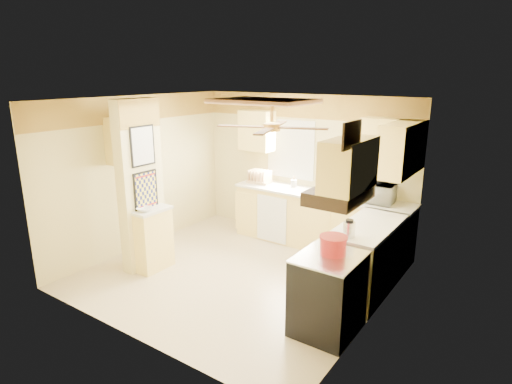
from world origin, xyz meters
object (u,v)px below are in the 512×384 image
Objects in this scene: bowl at (145,209)px; dutch_oven at (333,245)px; microwave at (377,193)px; kettle at (349,229)px; stove at (328,293)px.

bowl is 2.82m from dutch_oven.
dutch_oven is at bearing 96.20° from microwave.
microwave reaches higher than bowl.
stove is at bearing -87.14° from kettle.
kettle is at bearing 92.86° from stove.
kettle is (2.78, 0.71, 0.08)m from bowl.
stove is 2.86m from bowl.
kettle reaches higher than stove.
bowl is (-2.81, -0.13, 0.51)m from stove.
microwave is 1.69× the size of dutch_oven.
kettle is at bearing 97.31° from microwave.
bowl is (-2.56, -2.29, -0.12)m from microwave.
bowl is at bearing -165.58° from kettle.
bowl is 0.69× the size of dutch_oven.
microwave is 2.47× the size of bowl.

